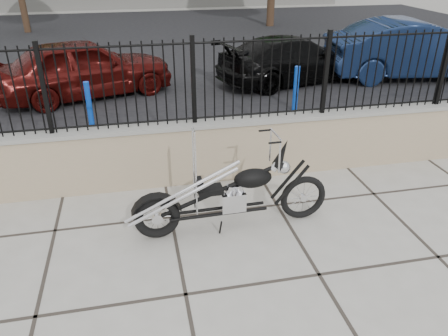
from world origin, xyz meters
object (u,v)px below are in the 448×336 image
chopper_motorcycle (229,179)px  car_blue (414,50)px  car_black (293,59)px  car_red (85,68)px

chopper_motorcycle → car_blue: (6.47, 6.02, 0.05)m
chopper_motorcycle → car_black: chopper_motorcycle is taller
chopper_motorcycle → car_red: 6.51m
car_blue → car_red: bearing=96.4°
car_red → car_black: bearing=-106.8°
car_red → chopper_motorcycle: bearing=-179.5°
chopper_motorcycle → car_blue: 8.84m
car_red → car_black: car_red is taller
car_black → car_blue: bearing=-111.1°
chopper_motorcycle → car_black: bearing=62.4°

